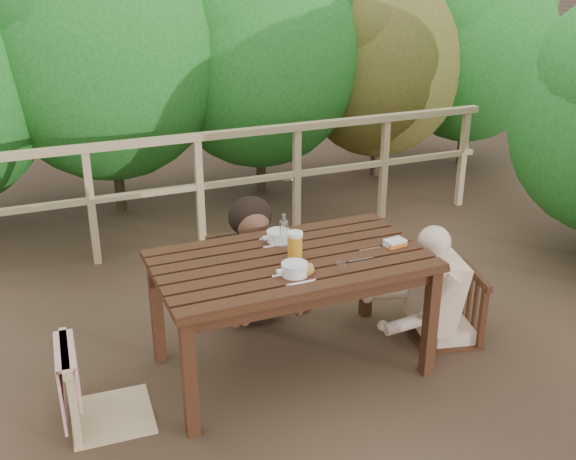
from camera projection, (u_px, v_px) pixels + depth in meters
name	position (u px, v px, depth m)	size (l,w,h in m)	color
ground	(291.00, 366.00, 4.17)	(60.00, 60.00, 0.00)	#4E3826
table	(291.00, 314.00, 4.03)	(1.59, 0.89, 0.73)	#331A0E
chair_left	(104.00, 346.00, 3.53)	(0.45, 0.45, 0.91)	tan
chair_far	(245.00, 247.00, 4.70)	(0.46, 0.46, 0.93)	#331A0E
chair_right	(448.00, 277.00, 4.33)	(0.44, 0.44, 0.87)	#331A0E
woman	(243.00, 218.00, 4.64)	(0.54, 0.67, 1.35)	black
diner_right	(455.00, 246.00, 4.26)	(0.53, 0.65, 1.31)	beige
railing	(200.00, 192.00, 5.68)	(5.60, 0.10, 1.01)	tan
hedge_row	(199.00, 8.00, 6.30)	(6.60, 1.60, 3.80)	#226B21
soup_near	(295.00, 270.00, 3.66)	(0.25, 0.25, 0.08)	white
soup_far	(279.00, 237.00, 4.08)	(0.25, 0.25, 0.08)	silver
bread_roll	(304.00, 270.00, 3.67)	(0.13, 0.10, 0.07)	#AE7D2D
beer_glass	(295.00, 246.00, 3.84)	(0.09, 0.09, 0.17)	orange
bottle	(284.00, 232.00, 3.97)	(0.05, 0.05, 0.23)	white
tumbler	(341.00, 268.00, 3.71)	(0.06, 0.06, 0.07)	silver
butter_tub	(395.00, 244.00, 4.02)	(0.12, 0.09, 0.05)	silver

